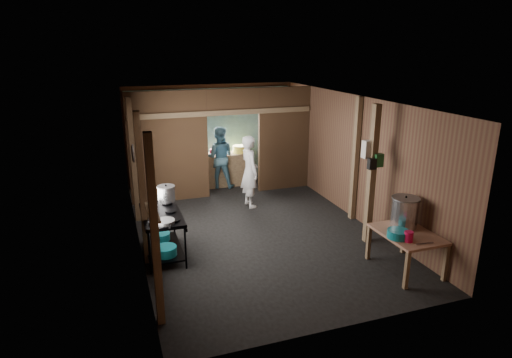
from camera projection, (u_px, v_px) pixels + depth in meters
name	position (u px, v px, depth m)	size (l,w,h in m)	color
floor	(253.00, 228.00, 8.90)	(4.50, 7.00, 0.00)	black
ceiling	(253.00, 99.00, 8.13)	(4.50, 7.00, 0.00)	#4A443F
wall_back	(211.00, 133.00, 11.68)	(4.50, 0.00, 2.60)	brown
wall_front	(343.00, 238.00, 5.36)	(4.50, 0.00, 2.60)	brown
wall_left	(134.00, 177.00, 7.82)	(0.00, 7.00, 2.60)	brown
wall_right	(353.00, 157.00, 9.22)	(0.00, 7.00, 2.60)	brown
partition_left	(168.00, 147.00, 10.09)	(1.85, 0.10, 2.60)	#45301A
partition_right	(284.00, 139.00, 10.99)	(1.35, 0.10, 2.60)	#45301A
partition_header	(233.00, 101.00, 10.29)	(1.30, 0.10, 0.60)	#45301A
turquoise_panel	(212.00, 136.00, 11.64)	(4.40, 0.06, 2.50)	#71A0A1
back_counter	(228.00, 169.00, 11.53)	(1.20, 0.50, 0.85)	olive
wall_clock	(221.00, 111.00, 11.49)	(0.20, 0.20, 0.03)	beige
post_left_a	(155.00, 233.00, 5.49)	(0.10, 0.12, 2.60)	olive
post_left_b	(142.00, 190.00, 7.12)	(0.10, 0.12, 2.60)	olive
post_left_c	(133.00, 161.00, 8.92)	(0.10, 0.12, 2.60)	olive
post_right	(355.00, 160.00, 9.02)	(0.10, 0.12, 2.60)	olive
post_free	(372.00, 176.00, 7.92)	(0.12, 0.12, 2.60)	olive
cross_beam	(224.00, 113.00, 10.24)	(4.40, 0.12, 0.12)	olive
pan_lid_big	(133.00, 153.00, 8.09)	(0.34, 0.34, 0.03)	slate
pan_lid_small	(132.00, 154.00, 8.48)	(0.30, 0.30, 0.03)	black
wall_shelf	(152.00, 212.00, 5.92)	(0.14, 0.80, 0.03)	olive
jar_white	(154.00, 214.00, 5.68)	(0.07, 0.07, 0.10)	beige
jar_yellow	(152.00, 208.00, 5.90)	(0.08, 0.08, 0.10)	#FAE84C
jar_green	(150.00, 202.00, 6.10)	(0.06, 0.06, 0.10)	#1A5122
bag_white	(369.00, 149.00, 7.83)	(0.22, 0.15, 0.32)	beige
bag_green	(378.00, 160.00, 7.80)	(0.16, 0.12, 0.24)	#1A5122
bag_black	(372.00, 164.00, 7.75)	(0.14, 0.10, 0.20)	black
gas_range	(163.00, 234.00, 7.63)	(0.69, 1.34, 0.79)	black
prep_table	(405.00, 251.00, 7.16)	(0.81, 1.11, 0.66)	#A16C4E
stove_pot_large	(166.00, 195.00, 8.01)	(0.33, 0.33, 0.33)	#BBBBC1
stove_pot_med	(151.00, 211.00, 7.40)	(0.23, 0.23, 0.20)	#BBBBC1
frying_pan	(165.00, 222.00, 7.09)	(0.33, 0.55, 0.07)	slate
blue_tub_front	(166.00, 251.00, 7.39)	(0.37, 0.37, 0.15)	#127480
blue_tub_back	(161.00, 236.00, 7.97)	(0.33, 0.33, 0.13)	#127480
stock_pot	(404.00, 213.00, 7.25)	(0.46, 0.46, 0.53)	#BBBBC1
wash_basin	(398.00, 234.00, 6.87)	(0.34, 0.34, 0.13)	#127480
pink_bucket	(409.00, 237.00, 6.73)	(0.14, 0.14, 0.17)	#BA0E3C
knife	(425.00, 244.00, 6.67)	(0.30, 0.04, 0.01)	#BBBBC1
yellow_tub	(239.00, 149.00, 11.48)	(0.34, 0.34, 0.19)	#FAE84C
red_cup	(212.00, 152.00, 11.26)	(0.13, 0.13, 0.15)	red
cook	(250.00, 171.00, 9.88)	(0.60, 0.40, 1.65)	silver
worker_back	(219.00, 157.00, 11.22)	(0.78, 0.61, 1.60)	teal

